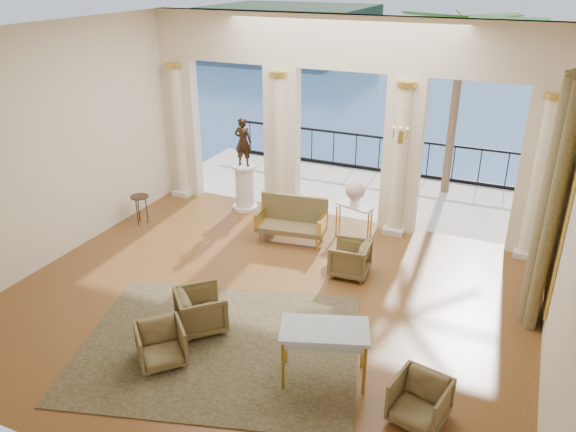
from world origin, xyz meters
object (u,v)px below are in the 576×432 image
at_px(armchair_c, 350,257).
at_px(armchair_a, 161,343).
at_px(armchair_d, 201,308).
at_px(side_table, 140,200).
at_px(settee, 292,219).
at_px(pedestal, 245,188).
at_px(console_table, 354,211).
at_px(armchair_b, 420,399).
at_px(statue, 243,142).
at_px(game_table, 325,334).

bearing_deg(armchair_c, armchair_a, -29.89).
bearing_deg(armchair_d, side_table, 5.06).
xyz_separation_m(settee, pedestal, (-1.72, 1.10, 0.05)).
distance_m(pedestal, console_table, 2.91).
height_order(settee, side_table, settee).
xyz_separation_m(armchair_b, pedestal, (-5.29, 5.23, 0.18)).
bearing_deg(side_table, statue, 43.86).
bearing_deg(statue, armchair_d, 105.79).
distance_m(armchair_b, side_table, 7.90).
bearing_deg(settee, console_table, 21.35).
xyz_separation_m(armchair_b, armchair_d, (-3.64, 0.60, 0.04)).
bearing_deg(armchair_b, armchair_d, -177.61).
xyz_separation_m(armchair_a, console_table, (1.31, 5.15, 0.28)).
relative_size(armchair_d, pedestal, 0.69).
bearing_deg(armchair_c, side_table, -97.55).
bearing_deg(statue, game_table, 124.18).
xyz_separation_m(armchair_d, console_table, (1.22, 4.19, 0.25)).
distance_m(armchair_a, armchair_c, 4.00).
bearing_deg(armchair_d, pedestal, -24.68).
relative_size(armchair_c, game_table, 0.52).
bearing_deg(armchair_b, console_table, 128.51).
xyz_separation_m(armchair_c, armchair_d, (-1.64, -2.64, 0.02)).
distance_m(armchair_c, armchair_d, 3.11).
relative_size(statue, side_table, 1.73).
bearing_deg(settee, side_table, -177.95).
relative_size(armchair_b, game_table, 0.50).
distance_m(statue, side_table, 2.69).
bearing_deg(armchair_c, console_table, -169.09).
relative_size(armchair_b, console_table, 0.81).
bearing_deg(game_table, pedestal, 108.72).
bearing_deg(game_table, console_table, 83.19).
relative_size(settee, console_table, 1.79).
height_order(statue, side_table, statue).
bearing_deg(game_table, statue, 108.72).
bearing_deg(pedestal, armchair_a, -74.42).
bearing_deg(armchair_b, statue, 147.04).
distance_m(armchair_d, game_table, 2.27).
bearing_deg(settee, game_table, -68.50).
xyz_separation_m(settee, console_table, (1.16, 0.65, 0.15)).
relative_size(armchair_d, game_table, 0.55).
distance_m(armchair_c, game_table, 3.04).
height_order(pedestal, statue, statue).
relative_size(armchair_b, statue, 0.60).
bearing_deg(armchair_a, console_table, 29.97).
relative_size(game_table, pedestal, 1.26).
distance_m(settee, statue, 2.36).
distance_m(armchair_b, armchair_d, 3.68).
height_order(armchair_a, pedestal, pedestal).
relative_size(armchair_b, pedestal, 0.63).
height_order(armchair_c, console_table, console_table).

